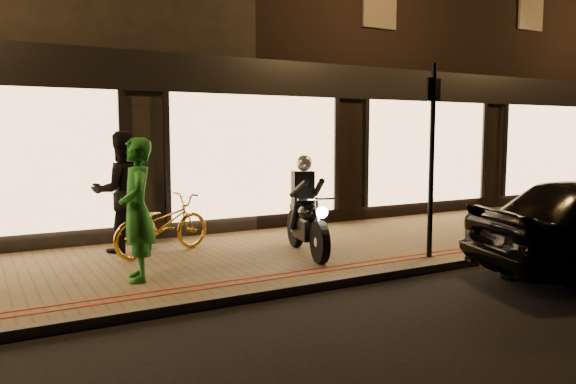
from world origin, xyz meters
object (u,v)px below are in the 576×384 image
object	(u,v)px
motorcycle	(306,216)
person_green	(137,210)
sign_post	(432,150)
bicycle_gold	(162,224)

from	to	relation	value
motorcycle	person_green	size ratio (longest dim) A/B	1.01
motorcycle	sign_post	distance (m)	2.22
bicycle_gold	person_green	bearing A→B (deg)	131.90
sign_post	bicycle_gold	world-z (taller)	sign_post
sign_post	bicycle_gold	xyz separation A→B (m)	(-3.57, 2.32, -1.20)
sign_post	person_green	bearing A→B (deg)	168.88
sign_post	bicycle_gold	size ratio (longest dim) A/B	1.66
sign_post	person_green	world-z (taller)	sign_post
motorcycle	person_green	bearing A→B (deg)	-159.81
motorcycle	person_green	world-z (taller)	person_green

